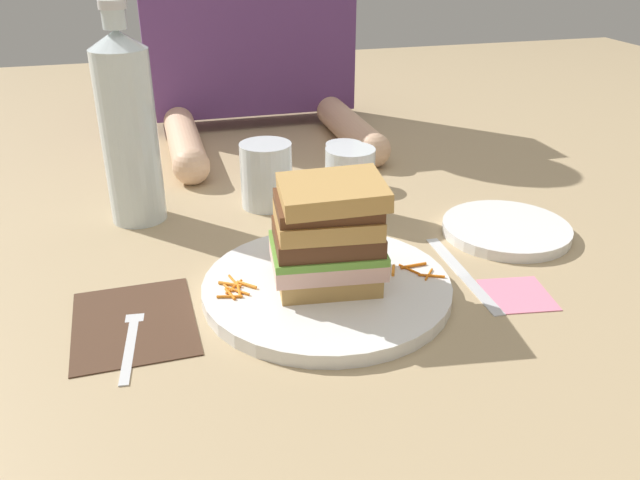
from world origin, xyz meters
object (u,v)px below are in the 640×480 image
(napkin_dark, at_px, (134,322))
(main_plate, at_px, (327,288))
(knife, at_px, (464,275))
(empty_tumbler_1, at_px, (266,175))
(empty_tumbler_0, at_px, (344,164))
(juice_glass, at_px, (350,187))
(fork, at_px, (132,331))
(water_bottle, at_px, (128,127))
(side_plate, at_px, (506,229))
(diner_across, at_px, (248,0))
(napkin_pink, at_px, (518,294))
(sandwich, at_px, (328,234))

(napkin_dark, bearing_deg, main_plate, 1.14)
(knife, distance_m, empty_tumbler_1, 0.35)
(knife, distance_m, empty_tumbler_0, 0.34)
(napkin_dark, distance_m, empty_tumbler_1, 0.36)
(juice_glass, relative_size, empty_tumbler_1, 1.04)
(fork, xyz_separation_m, water_bottle, (0.02, 0.31, 0.13))
(napkin_dark, bearing_deg, side_plate, 10.49)
(fork, height_order, diner_across, diner_across)
(knife, height_order, juice_glass, juice_glass)
(juice_glass, xyz_separation_m, diner_across, (-0.05, 0.51, 0.21))
(napkin_dark, height_order, fork, fork)
(water_bottle, bearing_deg, napkin_dark, -92.75)
(main_plate, xyz_separation_m, knife, (0.18, -0.00, -0.01))
(empty_tumbler_1, bearing_deg, juice_glass, -31.65)
(knife, xyz_separation_m, napkin_pink, (0.04, -0.06, -0.00))
(sandwich, distance_m, water_bottle, 0.36)
(juice_glass, distance_m, diner_across, 0.55)
(main_plate, height_order, water_bottle, water_bottle)
(sandwich, xyz_separation_m, side_plate, (0.29, 0.09, -0.07))
(napkin_dark, xyz_separation_m, knife, (0.40, -0.00, 0.00))
(knife, bearing_deg, empty_tumbler_1, 123.97)
(main_plate, xyz_separation_m, fork, (-0.22, -0.03, -0.00))
(empty_tumbler_1, bearing_deg, sandwich, -86.63)
(water_bottle, bearing_deg, side_plate, -21.16)
(napkin_dark, height_order, knife, same)
(empty_tumbler_0, bearing_deg, knife, -81.21)
(empty_tumbler_1, distance_m, napkin_pink, 0.42)
(main_plate, relative_size, sandwich, 2.15)
(empty_tumbler_1, bearing_deg, knife, -56.03)
(fork, bearing_deg, main_plate, 6.78)
(juice_glass, relative_size, side_plate, 0.58)
(main_plate, distance_m, knife, 0.18)
(juice_glass, height_order, diner_across, diner_across)
(empty_tumbler_0, distance_m, side_plate, 0.29)
(diner_across, bearing_deg, empty_tumbler_0, -77.80)
(napkin_dark, xyz_separation_m, empty_tumbler_0, (0.35, 0.34, 0.03))
(fork, bearing_deg, side_plate, 12.83)
(knife, bearing_deg, water_bottle, 143.34)
(main_plate, bearing_deg, napkin_dark, -178.86)
(fork, distance_m, napkin_pink, 0.44)
(napkin_dark, xyz_separation_m, empty_tumbler_1, (0.21, 0.29, 0.05))
(knife, relative_size, empty_tumbler_0, 2.85)
(empty_tumbler_0, height_order, side_plate, empty_tumbler_0)
(juice_glass, relative_size, diner_across, 0.18)
(juice_glass, distance_m, empty_tumbler_1, 0.13)
(fork, xyz_separation_m, napkin_pink, (0.44, -0.04, -0.00))
(sandwich, height_order, fork, sandwich)
(napkin_pink, bearing_deg, fork, 175.31)
(main_plate, distance_m, side_plate, 0.30)
(fork, height_order, napkin_pink, fork)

